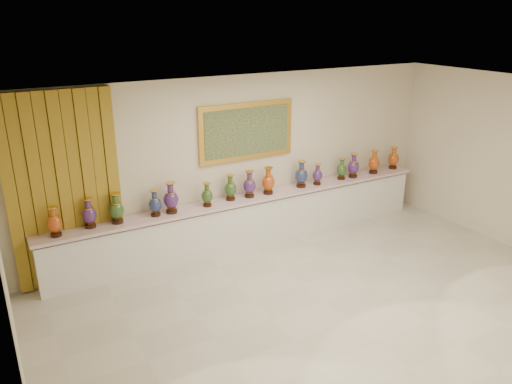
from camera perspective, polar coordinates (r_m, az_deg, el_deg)
ground at (r=7.52m, az=7.84°, el=-12.28°), size 8.00×8.00×0.00m
room at (r=7.94m, az=-17.65°, el=1.37°), size 8.00×8.00×8.00m
counter at (r=9.00m, az=-0.72°, el=-3.28°), size 7.28×0.48×0.90m
vase_0 at (r=7.79m, az=-22.04°, el=-3.32°), size 0.25×0.25×0.46m
vase_1 at (r=7.92m, az=-18.53°, el=-2.46°), size 0.28×0.28×0.47m
vase_2 at (r=7.96m, az=-15.65°, el=-1.96°), size 0.27×0.27×0.49m
vase_3 at (r=8.10m, az=-11.48°, el=-1.39°), size 0.23×0.23×0.44m
vase_4 at (r=8.16m, az=-9.69°, el=-0.82°), size 0.29×0.29×0.52m
vase_5 at (r=8.38m, az=-5.62°, el=-0.43°), size 0.21×0.21×0.41m
vase_6 at (r=8.62m, az=-2.95°, el=0.38°), size 0.22×0.22×0.46m
vase_7 at (r=8.74m, az=-0.75°, el=0.76°), size 0.24×0.24×0.48m
vase_8 at (r=8.90m, az=1.41°, el=1.16°), size 0.30×0.30×0.49m
vase_9 at (r=9.28m, az=5.21°, el=1.92°), size 0.29×0.29×0.51m
vase_10 at (r=9.46m, az=7.03°, el=1.91°), size 0.21×0.21×0.40m
vase_11 at (r=9.83m, az=9.75°, el=2.52°), size 0.23×0.23×0.42m
vase_12 at (r=9.98m, az=11.07°, el=2.86°), size 0.24×0.24×0.48m
vase_13 at (r=10.33m, az=13.33°, el=3.26°), size 0.28×0.28×0.48m
vase_14 at (r=10.74m, az=15.44°, el=3.68°), size 0.28×0.28×0.47m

